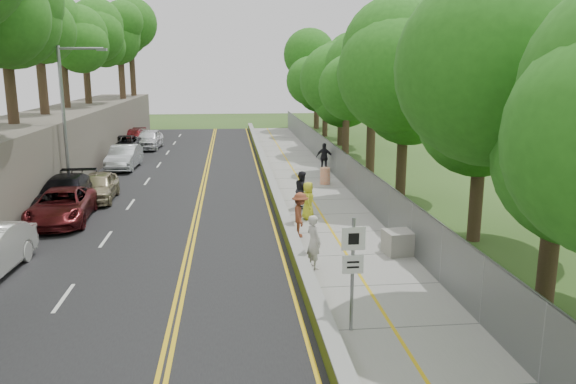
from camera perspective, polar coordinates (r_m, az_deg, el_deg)
name	(u,v)px	position (r m, az deg, el deg)	size (l,w,h in m)	color
ground	(298,290)	(18.07, 1.05, -9.90)	(140.00, 140.00, 0.00)	#33511E
road	(172,191)	(32.49, -11.70, 0.06)	(11.20, 66.00, 0.04)	black
sidewalk	(311,188)	(32.64, 2.31, 0.38)	(4.20, 66.00, 0.05)	gray
jersey_barrier	(271,185)	(32.34, -1.72, 0.77)	(0.42, 66.00, 0.60)	#B5E417
rock_embankment	(20,159)	(33.95, -25.60, 3.01)	(5.00, 66.00, 4.00)	#595147
chainlink_fence	(346,171)	(32.81, 5.96, 2.12)	(0.04, 66.00, 2.00)	slate
trees_fenceside	(390,66)	(32.85, 10.32, 12.53)	(7.00, 66.00, 14.00)	#2C791C
streetlight	(68,112)	(31.79, -21.45, 7.61)	(2.52, 0.22, 8.00)	gray
signpost	(353,262)	(14.76, 6.60, -7.07)	(0.62, 0.09, 3.10)	gray
construction_barrel	(325,176)	(33.66, 3.78, 1.64)	(0.60, 0.60, 0.99)	#FF5413
concrete_block	(402,242)	(21.56, 11.54, -5.01)	(1.32, 0.99, 0.88)	gray
car_2	(62,206)	(27.32, -22.01, -1.33)	(2.46, 5.33, 1.48)	maroon
car_3	(65,194)	(29.37, -21.68, -0.18)	(2.35, 5.78, 1.68)	black
car_4	(98,187)	(31.06, -18.73, 0.52)	(1.76, 4.36, 1.49)	tan
car_5	(124,157)	(40.30, -16.31, 3.41)	(1.72, 4.92, 1.62)	silver
car_6	(124,145)	(47.16, -16.37, 4.58)	(2.45, 5.31, 1.48)	black
car_7	(133,138)	(51.77, -15.45, 5.30)	(2.07, 5.09, 1.48)	maroon
car_8	(149,139)	(49.81, -13.96, 5.23)	(1.97, 4.89, 1.67)	white
painter_0	(308,201)	(25.76, 2.05, -0.88)	(0.85, 0.55, 1.74)	gold
painter_1	(314,242)	(19.50, 2.62, -5.07)	(0.69, 0.46, 1.90)	beige
painter_2	(302,190)	(27.75, 1.46, 0.23)	(0.91, 0.71, 1.86)	black
painter_3	(300,215)	(23.07, 1.25, -2.33)	(1.20, 0.69, 1.86)	brown
person_far	(324,157)	(37.63, 3.72, 3.52)	(1.13, 0.47, 1.93)	black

